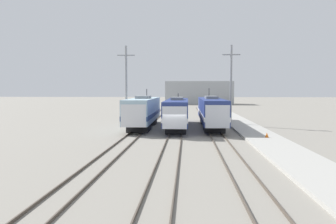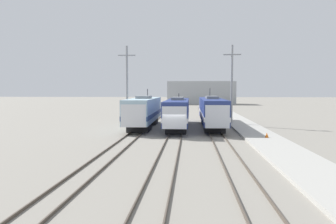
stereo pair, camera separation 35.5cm
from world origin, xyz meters
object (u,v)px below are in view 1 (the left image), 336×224
catenary_tower_left (126,84)px  traffic_cone (267,135)px  locomotive_far_right (211,111)px  locomotive_far_left (143,111)px  locomotive_center (177,112)px  catenary_tower_right (231,84)px

catenary_tower_left → traffic_cone: catenary_tower_left is taller
locomotive_far_right → catenary_tower_left: 13.13m
locomotive_far_left → traffic_cone: 17.23m
locomotive_far_left → catenary_tower_left: 6.38m
locomotive_center → traffic_cone: size_ratio=37.49×
locomotive_far_left → catenary_tower_left: size_ratio=1.45×
catenary_tower_left → traffic_cone: (17.05, -14.02, -5.47)m
locomotive_center → traffic_cone: bearing=-44.9°
locomotive_far_right → catenary_tower_right: (3.00, 3.00, 3.79)m
locomotive_center → catenary_tower_left: (-7.61, 4.63, 3.84)m
traffic_cone → locomotive_center: bearing=135.1°
locomotive_center → catenary_tower_left: size_ratio=1.61×
catenary_tower_right → traffic_cone: (1.85, -14.02, -5.47)m
locomotive_far_right → catenary_tower_left: catenary_tower_left is taller
locomotive_far_left → locomotive_far_right: bearing=7.3°
locomotive_far_right → traffic_cone: locomotive_far_right is taller
locomotive_far_right → catenary_tower_right: bearing=45.0°
locomotive_center → locomotive_far_right: bearing=19.6°
locomotive_far_right → traffic_cone: size_ratio=39.90×
locomotive_far_left → traffic_cone: (14.03, -9.85, -1.70)m
catenary_tower_right → traffic_cone: catenary_tower_right is taller
locomotive_far_left → catenary_tower_right: catenary_tower_right is taller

